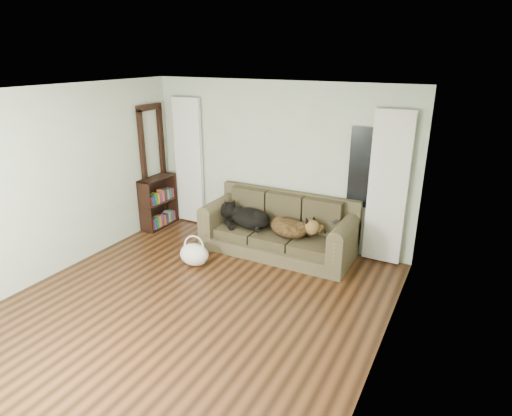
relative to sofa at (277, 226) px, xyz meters
The scene contains 15 objects.
floor 2.04m from the sofa, 97.86° to the right, with size 5.00×5.00×0.00m, color black.
ceiling 2.93m from the sofa, 97.86° to the right, with size 5.00×5.00×0.00m, color white.
wall_back 1.04m from the sofa, 117.45° to the left, with size 4.50×0.04×2.60m, color #B2C8A5.
wall_left 3.31m from the sofa, 141.94° to the right, with size 0.04×5.00×2.60m, color #B2C8A5.
wall_right 2.92m from the sofa, 44.97° to the right, with size 0.04×5.00×2.60m, color #B2C8A5.
curtain_left 2.14m from the sofa, 167.29° to the left, with size 0.55×0.08×2.25m, color silver.
curtain_right 1.74m from the sofa, 16.24° to the left, with size 0.55×0.08×2.25m, color silver.
window_pane 1.59m from the sofa, 22.80° to the left, with size 0.50×0.03×1.20m, color black.
door_casing 2.55m from the sofa, behind, with size 0.07×0.60×2.10m, color black.
sofa is the anchor object (origin of this frame).
dog_black_lab 0.52m from the sofa, behind, with size 0.73×0.51×0.31m, color black.
dog_shepherd 0.27m from the sofa, 11.85° to the right, with size 0.65×0.46×0.29m, color black.
tv_remote 1.01m from the sofa, ahead, with size 0.05×0.18×0.02m, color black.
tote_bag 1.36m from the sofa, 132.96° to the right, with size 0.45×0.35×0.33m, color beige.
bookshelf 2.36m from the sofa, behind, with size 0.28×0.74×0.92m, color black.
Camera 1 is at (2.85, -3.64, 2.99)m, focal length 30.00 mm.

